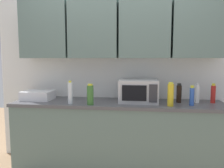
% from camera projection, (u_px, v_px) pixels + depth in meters
% --- Properties ---
extents(wall_back_with_cabinets, '(3.50, 0.38, 2.60)m').
position_uv_depth(wall_back_with_cabinets, '(120.00, 48.00, 3.05)').
color(wall_back_with_cabinets, white).
rests_on(wall_back_with_cabinets, ground_plane).
extents(counter_run, '(2.63, 0.63, 0.90)m').
position_uv_depth(counter_run, '(117.00, 136.00, 2.95)').
color(counter_run, slate).
rests_on(counter_run, ground_plane).
extents(microwave, '(0.48, 0.37, 0.28)m').
position_uv_depth(microwave, '(139.00, 91.00, 2.87)').
color(microwave, '#B7B7BC').
rests_on(microwave, counter_run).
extents(dish_rack, '(0.38, 0.30, 0.12)m').
position_uv_depth(dish_rack, '(38.00, 95.00, 3.03)').
color(dish_rack, silver).
rests_on(dish_rack, counter_run).
extents(bottle_blue_cleaner, '(0.05, 0.05, 0.23)m').
position_uv_depth(bottle_blue_cleaner, '(192.00, 96.00, 2.66)').
color(bottle_blue_cleaner, '#2D56B7').
rests_on(bottle_blue_cleaner, counter_run).
extents(bottle_yellow_mustard, '(0.07, 0.07, 0.28)m').
position_uv_depth(bottle_yellow_mustard, '(171.00, 95.00, 2.63)').
color(bottle_yellow_mustard, gold).
rests_on(bottle_yellow_mustard, counter_run).
extents(bottle_green_oil, '(0.08, 0.08, 0.25)m').
position_uv_depth(bottle_green_oil, '(90.00, 95.00, 2.70)').
color(bottle_green_oil, '#386B2D').
rests_on(bottle_green_oil, counter_run).
extents(bottle_red_sauce, '(0.06, 0.06, 0.24)m').
position_uv_depth(bottle_red_sauce, '(213.00, 94.00, 2.81)').
color(bottle_red_sauce, red).
rests_on(bottle_red_sauce, counter_run).
extents(bottle_soy_dark, '(0.06, 0.06, 0.24)m').
position_uv_depth(bottle_soy_dark, '(179.00, 93.00, 2.84)').
color(bottle_soy_dark, black).
rests_on(bottle_soy_dark, counter_run).
extents(bottle_white_jar, '(0.06, 0.06, 0.24)m').
position_uv_depth(bottle_white_jar, '(197.00, 94.00, 2.82)').
color(bottle_white_jar, white).
rests_on(bottle_white_jar, counter_run).
extents(bottle_clear_tall, '(0.06, 0.06, 0.28)m').
position_uv_depth(bottle_clear_tall, '(70.00, 93.00, 2.75)').
color(bottle_clear_tall, silver).
rests_on(bottle_clear_tall, counter_run).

